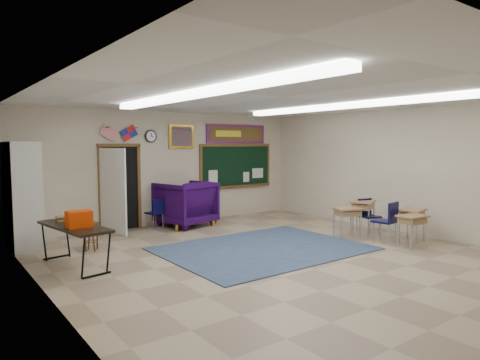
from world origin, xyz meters
TOP-DOWN VIEW (x-y plane):
  - floor at (0.00, 0.00)m, footprint 9.00×9.00m
  - back_wall at (0.00, 4.50)m, footprint 8.00×0.04m
  - left_wall at (-4.00, 0.00)m, footprint 0.04×9.00m
  - right_wall at (4.00, 0.00)m, footprint 0.04×9.00m
  - ceiling at (0.00, 0.00)m, footprint 8.00×9.00m
  - area_rug at (0.20, 0.80)m, footprint 4.00×3.00m
  - fluorescent_strips at (0.00, 0.00)m, footprint 3.86×6.00m
  - doorway at (-1.50, 4.35)m, footprint 1.10×0.89m
  - chalkboard at (2.20, 4.46)m, footprint 2.55×0.14m
  - bulletin_board at (2.20, 4.47)m, footprint 2.10×0.05m
  - framed_art_print at (0.35, 4.47)m, footprint 0.75×0.05m
  - wall_clock at (-0.55, 4.47)m, footprint 0.32×0.05m
  - wall_flags at (-1.40, 4.44)m, footprint 1.16×0.06m
  - storage_cabinet at (-3.71, 3.85)m, footprint 0.59×1.25m
  - wingback_armchair at (0.16, 3.95)m, footprint 1.52×1.54m
  - student_chair_reading at (-0.68, 4.06)m, footprint 0.45×0.45m
  - student_chair_desk_a at (2.64, -0.37)m, footprint 0.52×0.52m
  - student_chair_desk_b at (3.05, 0.32)m, footprint 0.52×0.52m
  - student_desk_front_left at (2.37, 0.41)m, footprint 0.71×0.63m
  - student_desk_front_right at (3.04, 0.51)m, footprint 0.83×0.74m
  - student_desk_back_left at (2.72, -0.97)m, footprint 0.62×0.50m
  - student_desk_back_right at (3.26, -0.64)m, footprint 0.69×0.58m
  - folding_table at (-3.26, 1.80)m, footprint 0.86×1.85m
  - wooden_stool at (-2.67, 2.77)m, footprint 0.32×0.32m

SIDE VIEW (x-z plane):
  - floor at x=0.00m, z-range 0.00..0.00m
  - area_rug at x=0.20m, z-range 0.00..0.02m
  - wooden_stool at x=-2.67m, z-range 0.01..0.58m
  - student_desk_back_left at x=2.72m, z-range 0.04..0.73m
  - student_chair_reading at x=-0.68m, z-range 0.00..0.78m
  - student_desk_front_left at x=2.37m, z-range 0.04..0.75m
  - folding_table at x=-3.26m, z-range -0.10..0.91m
  - student_desk_back_right at x=3.26m, z-range 0.04..0.77m
  - student_chair_desk_b at x=3.05m, z-range 0.00..0.85m
  - student_desk_front_right at x=3.04m, z-range 0.05..0.86m
  - student_chair_desk_a at x=2.64m, z-range 0.00..0.91m
  - wingback_armchair at x=0.16m, z-range 0.00..1.18m
  - doorway at x=-1.50m, z-range -0.02..2.14m
  - storage_cabinet at x=-3.71m, z-range 0.00..2.20m
  - chalkboard at x=2.20m, z-range 0.81..2.11m
  - back_wall at x=0.00m, z-range 0.00..3.00m
  - left_wall at x=-4.00m, z-range 0.00..3.00m
  - right_wall at x=4.00m, z-range 0.00..3.00m
  - framed_art_print at x=0.35m, z-range 2.02..2.67m
  - wall_clock at x=-0.55m, z-range 2.19..2.51m
  - bulletin_board at x=2.20m, z-range 2.18..2.73m
  - wall_flags at x=-1.40m, z-range 2.13..2.83m
  - fluorescent_strips at x=0.00m, z-range 2.89..2.99m
  - ceiling at x=0.00m, z-range 2.98..3.02m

